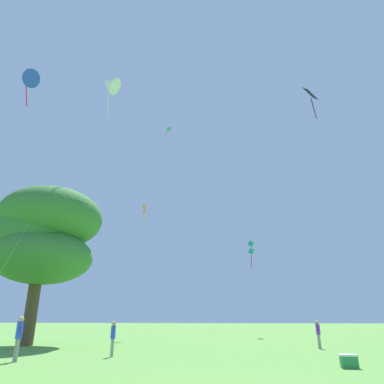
{
  "coord_description": "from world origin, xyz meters",
  "views": [
    {
      "loc": [
        1.38,
        -5.96,
        1.56
      ],
      "look_at": [
        -5.57,
        27.6,
        14.11
      ],
      "focal_mm": 32.79,
      "sensor_mm": 36.0,
      "label": 1
    }
  ],
  "objects_px": {
    "kite_white_distant": "(110,84)",
    "person_far_back": "(113,335)",
    "tree_left_oak": "(44,236)",
    "kite_green_small": "(168,130)",
    "picnic_cooler": "(349,361)",
    "person_foreground_watcher": "(318,332)",
    "kite_blue_delta": "(27,78)",
    "kite_teal_box": "(251,248)",
    "kite_orange_box": "(144,211)",
    "person_in_blue_jacket": "(19,334)",
    "kite_black_large": "(313,102)"
  },
  "relations": [
    {
      "from": "kite_green_small",
      "to": "tree_left_oak",
      "type": "xyz_separation_m",
      "value": [
        -2.45,
        -22.67,
        -21.33
      ]
    },
    {
      "from": "kite_green_small",
      "to": "tree_left_oak",
      "type": "bearing_deg",
      "value": -96.17
    },
    {
      "from": "kite_teal_box",
      "to": "kite_blue_delta",
      "type": "bearing_deg",
      "value": -121.6
    },
    {
      "from": "kite_white_distant",
      "to": "person_in_blue_jacket",
      "type": "bearing_deg",
      "value": -72.81
    },
    {
      "from": "kite_teal_box",
      "to": "picnic_cooler",
      "type": "bearing_deg",
      "value": -81.04
    },
    {
      "from": "person_foreground_watcher",
      "to": "kite_black_large",
      "type": "bearing_deg",
      "value": 69.7
    },
    {
      "from": "kite_green_small",
      "to": "picnic_cooler",
      "type": "height_order",
      "value": "kite_green_small"
    },
    {
      "from": "kite_green_small",
      "to": "kite_white_distant",
      "type": "relative_size",
      "value": 1.15
    },
    {
      "from": "kite_black_large",
      "to": "kite_white_distant",
      "type": "xyz_separation_m",
      "value": [
        -20.07,
        -4.07,
        2.19
      ]
    },
    {
      "from": "kite_orange_box",
      "to": "kite_green_small",
      "type": "relative_size",
      "value": 0.61
    },
    {
      "from": "person_far_back",
      "to": "tree_left_oak",
      "type": "height_order",
      "value": "tree_left_oak"
    },
    {
      "from": "kite_white_distant",
      "to": "tree_left_oak",
      "type": "bearing_deg",
      "value": -102.23
    },
    {
      "from": "picnic_cooler",
      "to": "kite_green_small",
      "type": "bearing_deg",
      "value": 117.09
    },
    {
      "from": "person_far_back",
      "to": "picnic_cooler",
      "type": "xyz_separation_m",
      "value": [
        9.68,
        -2.03,
        -0.68
      ]
    },
    {
      "from": "kite_blue_delta",
      "to": "person_in_blue_jacket",
      "type": "height_order",
      "value": "kite_blue_delta"
    },
    {
      "from": "kite_blue_delta",
      "to": "person_foreground_watcher",
      "type": "bearing_deg",
      "value": 17.98
    },
    {
      "from": "person_far_back",
      "to": "tree_left_oak",
      "type": "relative_size",
      "value": 0.14
    },
    {
      "from": "kite_teal_box",
      "to": "person_far_back",
      "type": "bearing_deg",
      "value": -103.43
    },
    {
      "from": "kite_teal_box",
      "to": "person_foreground_watcher",
      "type": "bearing_deg",
      "value": -75.8
    },
    {
      "from": "kite_blue_delta",
      "to": "kite_black_large",
      "type": "distance_m",
      "value": 25.8
    },
    {
      "from": "kite_green_small",
      "to": "kite_teal_box",
      "type": "height_order",
      "value": "kite_green_small"
    },
    {
      "from": "person_foreground_watcher",
      "to": "picnic_cooler",
      "type": "bearing_deg",
      "value": -91.09
    },
    {
      "from": "person_in_blue_jacket",
      "to": "kite_white_distant",
      "type": "bearing_deg",
      "value": 107.19
    },
    {
      "from": "person_foreground_watcher",
      "to": "tree_left_oak",
      "type": "distance_m",
      "value": 19.3
    },
    {
      "from": "kite_blue_delta",
      "to": "kite_green_small",
      "type": "xyz_separation_m",
      "value": [
        2.33,
        27.32,
        11.21
      ]
    },
    {
      "from": "person_foreground_watcher",
      "to": "tree_left_oak",
      "type": "relative_size",
      "value": 0.14
    },
    {
      "from": "kite_green_small",
      "to": "kite_orange_box",
      "type": "bearing_deg",
      "value": 147.18
    },
    {
      "from": "kite_black_large",
      "to": "kite_blue_delta",
      "type": "bearing_deg",
      "value": -146.28
    },
    {
      "from": "person_in_blue_jacket",
      "to": "tree_left_oak",
      "type": "relative_size",
      "value": 0.16
    },
    {
      "from": "picnic_cooler",
      "to": "person_in_blue_jacket",
      "type": "bearing_deg",
      "value": -176.99
    },
    {
      "from": "kite_black_large",
      "to": "kite_teal_box",
      "type": "height_order",
      "value": "kite_black_large"
    },
    {
      "from": "kite_white_distant",
      "to": "person_far_back",
      "type": "bearing_deg",
      "value": -57.13
    },
    {
      "from": "kite_blue_delta",
      "to": "person_in_blue_jacket",
      "type": "bearing_deg",
      "value": -35.39
    },
    {
      "from": "kite_blue_delta",
      "to": "kite_teal_box",
      "type": "distance_m",
      "value": 27.69
    },
    {
      "from": "kite_orange_box",
      "to": "tree_left_oak",
      "type": "relative_size",
      "value": 1.64
    },
    {
      "from": "kite_blue_delta",
      "to": "kite_white_distant",
      "type": "height_order",
      "value": "kite_white_distant"
    },
    {
      "from": "kite_white_distant",
      "to": "kite_green_small",
      "type": "bearing_deg",
      "value": 85.74
    },
    {
      "from": "kite_orange_box",
      "to": "tree_left_oak",
      "type": "bearing_deg",
      "value": -86.33
    },
    {
      "from": "kite_green_small",
      "to": "person_foreground_watcher",
      "type": "height_order",
      "value": "kite_green_small"
    },
    {
      "from": "kite_black_large",
      "to": "person_foreground_watcher",
      "type": "height_order",
      "value": "kite_black_large"
    },
    {
      "from": "kite_teal_box",
      "to": "picnic_cooler",
      "type": "distance_m",
      "value": 27.46
    },
    {
      "from": "kite_blue_delta",
      "to": "kite_orange_box",
      "type": "height_order",
      "value": "kite_blue_delta"
    },
    {
      "from": "kite_white_distant",
      "to": "person_far_back",
      "type": "relative_size",
      "value": 16.77
    },
    {
      "from": "kite_green_small",
      "to": "person_in_blue_jacket",
      "type": "relative_size",
      "value": 17.18
    },
    {
      "from": "kite_blue_delta",
      "to": "person_far_back",
      "type": "relative_size",
      "value": 12.06
    },
    {
      "from": "kite_teal_box",
      "to": "person_in_blue_jacket",
      "type": "distance_m",
      "value": 28.84
    },
    {
      "from": "kite_orange_box",
      "to": "kite_green_small",
      "type": "height_order",
      "value": "kite_green_small"
    },
    {
      "from": "kite_orange_box",
      "to": "person_far_back",
      "type": "bearing_deg",
      "value": -72.2
    },
    {
      "from": "kite_blue_delta",
      "to": "kite_teal_box",
      "type": "relative_size",
      "value": 1.82
    },
    {
      "from": "person_foreground_watcher",
      "to": "person_far_back",
      "type": "bearing_deg",
      "value": -144.81
    }
  ]
}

